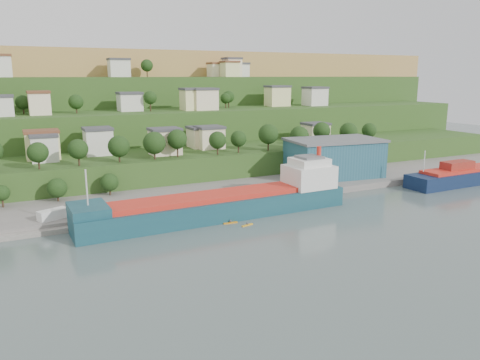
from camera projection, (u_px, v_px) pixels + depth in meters
ground at (279, 220)px, 118.03m from camera, size 500.00×500.00×0.00m
quay at (288, 188)px, 151.16m from camera, size 220.00×26.00×4.00m
pebble_beach at (38, 226)px, 113.68m from camera, size 40.00×18.00×2.40m
hillside at (127, 140)px, 265.83m from camera, size 360.00×210.48×96.00m
cargo_ship_near at (226, 205)px, 120.66m from camera, size 72.13×12.96×18.48m
cargo_ship_far at (480, 174)px, 161.29m from camera, size 57.93×10.52×15.70m
warehouse at (334, 157)px, 159.12m from camera, size 32.89×22.27×12.80m
caravan at (53, 216)px, 111.98m from camera, size 7.35×5.22×3.17m
dinghy at (109, 216)px, 115.64m from camera, size 4.11×2.16×0.78m
kayak_orange at (230, 222)px, 115.38m from camera, size 3.67×0.88×0.91m
kayak_yellow at (247, 225)px, 113.67m from camera, size 3.31×1.38×0.82m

